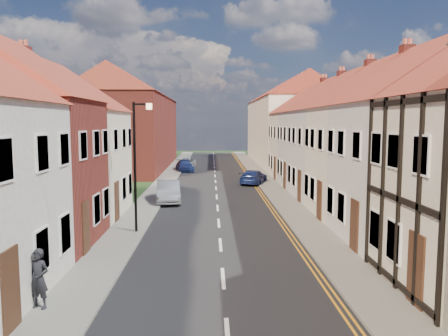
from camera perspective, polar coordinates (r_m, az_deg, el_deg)
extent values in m
cube|color=black|center=(30.55, -0.96, -3.80)|extent=(7.00, 90.00, 0.02)
cube|color=gray|center=(30.80, -9.19, -3.70)|extent=(1.80, 90.00, 0.12)
cube|color=gray|center=(30.91, 7.24, -3.63)|extent=(1.80, 90.00, 0.12)
cube|color=silver|center=(20.74, 26.15, -0.72)|extent=(8.00, 5.80, 6.00)
cube|color=#EDE3C7|center=(25.61, 20.53, 0.68)|extent=(8.00, 5.00, 6.00)
cube|color=maroon|center=(23.96, 22.75, 12.72)|extent=(0.60, 0.60, 1.60)
cube|color=silver|center=(30.66, 16.72, 1.62)|extent=(8.00, 5.80, 6.00)
cube|color=maroon|center=(28.57, 18.52, 11.71)|extent=(0.60, 0.60, 1.60)
cube|color=silver|center=(35.81, 14.00, 2.29)|extent=(8.00, 5.00, 6.00)
cube|color=maroon|center=(34.05, 15.10, 10.84)|extent=(0.60, 0.60, 1.60)
cube|color=#EDE3C7|center=(41.03, 11.96, 2.78)|extent=(8.00, 5.80, 6.00)
cube|color=maroon|center=(38.85, 12.94, 10.26)|extent=(0.60, 0.60, 1.60)
cube|color=#EDE3C7|center=(25.66, -22.02, 0.41)|extent=(8.00, 6.10, 5.80)
cube|color=maroon|center=(23.45, -24.64, 12.31)|extent=(0.60, 0.60, 1.60)
cube|color=#EDE3C7|center=(55.96, 8.28, 4.69)|extent=(8.00, 24.00, 8.00)
cube|color=maroon|center=(50.91, -11.83, 4.51)|extent=(8.00, 24.00, 8.00)
cylinder|color=black|center=(20.52, -11.56, 0.05)|extent=(0.12, 0.12, 6.00)
cube|color=black|center=(20.37, -10.75, 8.19)|extent=(0.70, 0.08, 0.08)
cube|color=#FFD899|center=(20.31, -9.76, 7.93)|extent=(0.25, 0.15, 0.28)
imported|color=#97989E|center=(28.80, -7.30, -3.06)|extent=(1.93, 4.36, 1.39)
imported|color=navy|center=(46.67, -5.16, 0.28)|extent=(2.38, 4.23, 1.16)
imported|color=#BABEC2|center=(50.40, -4.90, 0.65)|extent=(2.11, 4.01, 1.07)
imported|color=black|center=(13.27, -23.03, -13.18)|extent=(0.69, 0.55, 1.66)
imported|color=navy|center=(37.00, 3.87, -1.17)|extent=(2.93, 4.44, 1.20)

